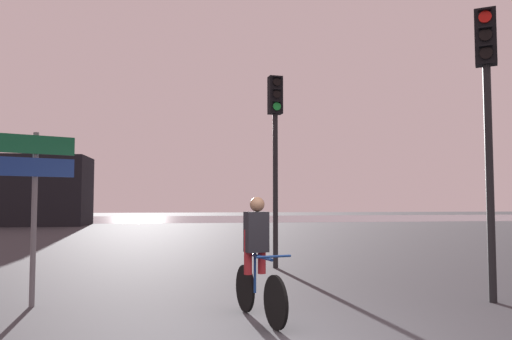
{
  "coord_description": "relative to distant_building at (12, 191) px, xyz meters",
  "views": [
    {
      "loc": [
        -0.9,
        -5.17,
        1.57
      ],
      "look_at": [
        0.5,
        5.0,
        2.2
      ],
      "focal_mm": 35.0,
      "sensor_mm": 36.0,
      "label": 1
    }
  ],
  "objects": [
    {
      "name": "water_strip",
      "position": [
        11.84,
        10.0,
        -2.18
      ],
      "size": [
        80.0,
        16.0,
        0.01
      ],
      "primitive_type": "cube",
      "color": "slate",
      "rests_on": "ground"
    },
    {
      "name": "distant_building",
      "position": [
        0.0,
        0.0,
        0.0
      ],
      "size": [
        9.25,
        4.0,
        4.36
      ],
      "primitive_type": "cube",
      "color": "black",
      "rests_on": "ground"
    },
    {
      "name": "traffic_light_near_right",
      "position": [
        15.63,
        -25.8,
        1.02
      ],
      "size": [
        0.4,
        0.42,
        4.62
      ],
      "rotation": [
        0.0,
        0.0,
        2.56
      ],
      "color": "black",
      "rests_on": "ground"
    },
    {
      "name": "traffic_light_center",
      "position": [
        12.99,
        -21.49,
        0.96
      ],
      "size": [
        0.35,
        0.37,
        4.52
      ],
      "rotation": [
        0.0,
        0.0,
        3.27
      ],
      "color": "black",
      "rests_on": "ground"
    },
    {
      "name": "direction_sign_post",
      "position": [
        8.67,
        -25.18,
        -0.38
      ],
      "size": [
        1.01,
        0.5,
        2.6
      ],
      "rotation": [
        0.0,
        0.0,
        3.59
      ],
      "color": "slate",
      "rests_on": "ground"
    },
    {
      "name": "cyclist",
      "position": [
        11.87,
        -26.38,
        -1.36
      ],
      "size": [
        0.57,
        1.67,
        1.62
      ],
      "rotation": [
        0.0,
        0.0,
        -2.89
      ],
      "color": "black",
      "rests_on": "ground"
    }
  ]
}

